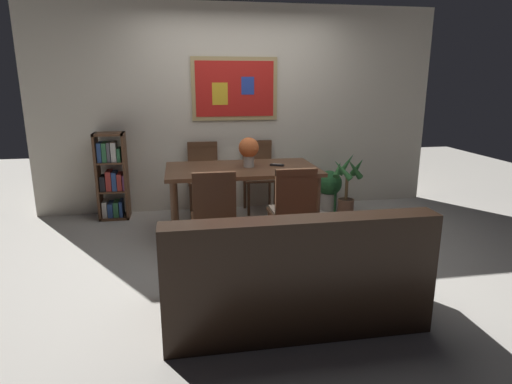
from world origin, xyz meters
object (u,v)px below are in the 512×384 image
Objects in this scene: potted_ivy at (329,188)px; tv_remote at (277,165)px; dining_chair_far_right at (258,170)px; flower_vase at (249,149)px; dining_table at (242,175)px; potted_palm at (347,187)px; dining_chair_far_left at (203,172)px; dining_chair_near_right at (293,206)px; dining_chair_near_left at (214,210)px; leather_couch at (291,278)px; bookshelf at (112,178)px.

tv_remote is (-0.86, -0.67, 0.46)m from potted_ivy.
flower_vase is at bearing -107.39° from dining_chair_far_right.
dining_table is 1.48m from potted_ivy.
flower_vase is at bearing -164.64° from potted_palm.
dining_chair_far_left reaches higher than dining_table.
dining_table is 5.07× the size of flower_vase.
potted_ivy is at bearing -9.79° from dining_chair_far_right.
dining_table is at bearing 113.42° from dining_chair_near_right.
dining_chair_near_left reaches higher than leather_couch.
dining_chair_near_right and dining_chair_near_left have the same top height.
flower_vase reaches higher than leather_couch.
flower_vase is at bearing -150.63° from potted_ivy.
dining_chair_near_right reaches higher than tv_remote.
dining_chair_near_left is 2.00m from bookshelf.
leather_couch is at bearing -89.88° from flower_vase.
dining_table is at bearing -177.45° from tv_remote.
dining_chair_far_left is (-0.38, 0.84, -0.12)m from dining_table.
tv_remote is (0.77, -0.82, 0.22)m from dining_chair_far_left.
dining_chair_far_right is 1.83m from bookshelf.
dining_chair_far_right is 0.86m from tv_remote.
dining_chair_near_left is 5.72× the size of tv_remote.
bookshelf is at bearing 177.54° from potted_ivy.
dining_chair_near_right is 0.51× the size of leather_couch.
dining_chair_far_left is (0.00, 1.69, 0.00)m from dining_chair_near_left.
dining_chair_far_left is 0.85× the size of bookshelf.
dining_chair_near_left is 1.67× the size of potted_ivy.
potted_ivy is 0.34m from potted_palm.
leather_couch is at bearing -120.06° from potted_palm.
dining_chair_near_left is 1.18m from tv_remote.
potted_ivy is 0.68× the size of potted_palm.
dining_chair_near_right reaches higher than dining_table.
bookshelf reaches higher than dining_chair_far_left.
bookshelf is at bearing 157.29° from tv_remote.
bookshelf is (-1.83, -0.04, -0.02)m from dining_chair_far_right.
leather_couch is at bearing -95.35° from dining_chair_far_right.
flower_vase is 0.36m from tv_remote.
leather_couch is at bearing -65.29° from dining_chair_near_left.
dining_chair_far_left reaches higher than potted_ivy.
dining_chair_near_left is at bearing -90.12° from dining_chair_far_left.
dining_chair_near_right is at bearing -72.05° from flower_vase.
dining_table is 3.02× the size of potted_ivy.
dining_chair_far_left is 2.81× the size of flower_vase.
potted_ivy is (0.92, -0.16, -0.24)m from dining_chair_far_right.
dining_chair_near_left is 2.16m from potted_palm.
tv_remote is at bearing 87.55° from dining_chair_near_right.
potted_palm is at bearing 34.95° from dining_chair_near_left.
dining_chair_near_right is 1.14× the size of potted_palm.
dining_chair_far_right is 1.15m from potted_palm.
dining_chair_far_right is 2.73m from leather_couch.
flower_vase reaches higher than tv_remote.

